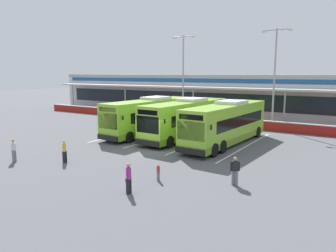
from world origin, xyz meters
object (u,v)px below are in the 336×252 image
object	(u,v)px
coach_bus_left_centre	(187,119)
pedestrian_child	(158,172)
pedestrian_near_bin	(235,170)
pedestrian_with_handbag	(129,177)
lamp_post_centre	(275,72)
pedestrian_approaching_bus	(64,150)
coach_bus_centre	(226,124)
pedestrian_in_dark_coat	(14,150)
lamp_post_west	(183,73)
coach_bus_leftmost	(151,117)

from	to	relation	value
coach_bus_left_centre	pedestrian_child	world-z (taller)	coach_bus_left_centre
coach_bus_left_centre	pedestrian_child	bearing A→B (deg)	-67.80
coach_bus_left_centre	pedestrian_near_bin	bearing A→B (deg)	-49.20
pedestrian_with_handbag	lamp_post_centre	size ratio (longest dim) A/B	0.15
pedestrian_child	pedestrian_approaching_bus	xyz separation A→B (m)	(-7.64, -0.41, 0.33)
coach_bus_centre	pedestrian_in_dark_coat	bearing A→B (deg)	-127.25
coach_bus_centre	pedestrian_child	world-z (taller)	coach_bus_centre
pedestrian_near_bin	lamp_post_west	size ratio (longest dim) A/B	0.15
coach_bus_left_centre	coach_bus_centre	bearing A→B (deg)	-8.07
coach_bus_leftmost	lamp_post_west	distance (m)	11.38
coach_bus_left_centre	coach_bus_centre	distance (m)	4.38
coach_bus_centre	pedestrian_approaching_bus	bearing A→B (deg)	-121.04
pedestrian_approaching_bus	lamp_post_west	size ratio (longest dim) A/B	0.15
coach_bus_leftmost	pedestrian_near_bin	size ratio (longest dim) A/B	7.56
coach_bus_centre	coach_bus_left_centre	bearing A→B (deg)	171.93
coach_bus_left_centre	coach_bus_centre	xyz separation A→B (m)	(4.34, -0.62, 0.00)
coach_bus_centre	pedestrian_with_handbag	distance (m)	13.88
coach_bus_leftmost	lamp_post_west	size ratio (longest dim) A/B	1.11
lamp_post_west	coach_bus_left_centre	bearing A→B (deg)	-58.00
coach_bus_leftmost	lamp_post_west	world-z (taller)	lamp_post_west
coach_bus_centre	lamp_post_west	world-z (taller)	lamp_post_west
pedestrian_in_dark_coat	pedestrian_near_bin	distance (m)	15.34
coach_bus_left_centre	lamp_post_centre	world-z (taller)	lamp_post_centre
lamp_post_centre	coach_bus_leftmost	bearing A→B (deg)	-133.48
lamp_post_centre	lamp_post_west	bearing A→B (deg)	179.74
pedestrian_near_bin	pedestrian_in_dark_coat	bearing A→B (deg)	-165.51
lamp_post_west	pedestrian_with_handbag	bearing A→B (deg)	-65.81
coach_bus_left_centre	pedestrian_in_dark_coat	bearing A→B (deg)	-112.83
pedestrian_in_dark_coat	lamp_post_west	world-z (taller)	lamp_post_west
pedestrian_with_handbag	pedestrian_approaching_bus	world-z (taller)	same
coach_bus_left_centre	pedestrian_child	distance (m)	13.00
lamp_post_centre	pedestrian_approaching_bus	bearing A→B (deg)	-110.27
coach_bus_left_centre	lamp_post_centre	bearing A→B (deg)	61.05
coach_bus_centre	pedestrian_child	bearing A→B (deg)	-87.22
pedestrian_near_bin	pedestrian_approaching_bus	world-z (taller)	same
pedestrian_child	pedestrian_near_bin	bearing A→B (deg)	22.61
pedestrian_near_bin	lamp_post_west	world-z (taller)	lamp_post_west
pedestrian_in_dark_coat	pedestrian_near_bin	size ratio (longest dim) A/B	1.00
pedestrian_in_dark_coat	pedestrian_near_bin	bearing A→B (deg)	14.49
coach_bus_centre	pedestrian_near_bin	size ratio (longest dim) A/B	7.56
coach_bus_left_centre	coach_bus_leftmost	bearing A→B (deg)	-176.80
pedestrian_in_dark_coat	lamp_post_centre	world-z (taller)	lamp_post_centre
coach_bus_leftmost	pedestrian_with_handbag	bearing A→B (deg)	-58.01
coach_bus_left_centre	pedestrian_approaching_bus	size ratio (longest dim) A/B	7.56
coach_bus_centre	pedestrian_approaching_bus	size ratio (longest dim) A/B	7.56
pedestrian_approaching_bus	lamp_post_west	bearing A→B (deg)	98.89
lamp_post_west	lamp_post_centre	xyz separation A→B (m)	(11.75, -0.05, 0.00)
pedestrian_child	coach_bus_leftmost	bearing A→B (deg)	127.58
pedestrian_child	pedestrian_with_handbag	bearing A→B (deg)	-93.53
pedestrian_approaching_bus	pedestrian_near_bin	bearing A→B (deg)	10.12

